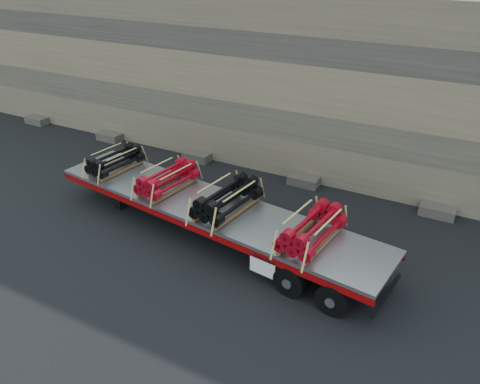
{
  "coord_description": "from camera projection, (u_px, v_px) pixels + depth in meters",
  "views": [
    {
      "loc": [
        7.5,
        -11.06,
        8.57
      ],
      "look_at": [
        1.34,
        0.53,
        1.48
      ],
      "focal_mm": 35.0,
      "sensor_mm": 36.0,
      "label": 1
    }
  ],
  "objects": [
    {
      "name": "bundle_front",
      "position": [
        115.0,
        161.0,
        16.88
      ],
      "size": [
        1.24,
        2.09,
        0.7
      ],
      "primitive_type": null,
      "rotation": [
        0.0,
        0.0,
        -0.13
      ],
      "color": "black",
      "rests_on": "trailer"
    },
    {
      "name": "ground",
      "position": [
        197.0,
        228.0,
        15.76
      ],
      "size": [
        120.0,
        120.0,
        0.0
      ],
      "primitive_type": "plane",
      "color": "black",
      "rests_on": "ground"
    },
    {
      "name": "rock_wall",
      "position": [
        279.0,
        80.0,
        19.15
      ],
      "size": [
        44.0,
        3.0,
        7.0
      ],
      "primitive_type": "cube",
      "color": "#7A6B54",
      "rests_on": "ground"
    },
    {
      "name": "trailer",
      "position": [
        211.0,
        220.0,
        15.09
      ],
      "size": [
        11.98,
        3.8,
        1.18
      ],
      "primitive_type": null,
      "rotation": [
        0.0,
        0.0,
        -0.13
      ],
      "color": "#9D9FA4",
      "rests_on": "ground"
    },
    {
      "name": "bundle_midfront",
      "position": [
        167.0,
        179.0,
        15.56
      ],
      "size": [
        1.33,
        2.23,
        0.75
      ],
      "primitive_type": null,
      "rotation": [
        0.0,
        0.0,
        -0.13
      ],
      "color": "#AA0919",
      "rests_on": "trailer"
    },
    {
      "name": "bundle_rear",
      "position": [
        312.0,
        230.0,
        12.79
      ],
      "size": [
        1.41,
        2.38,
        0.8
      ],
      "primitive_type": null,
      "rotation": [
        0.0,
        0.0,
        -0.13
      ],
      "color": "#AA0919",
      "rests_on": "trailer"
    },
    {
      "name": "bundle_midrear",
      "position": [
        227.0,
        199.0,
        14.27
      ],
      "size": [
        1.45,
        2.44,
        0.82
      ],
      "primitive_type": null,
      "rotation": [
        0.0,
        0.0,
        -0.13
      ],
      "color": "black",
      "rests_on": "trailer"
    }
  ]
}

